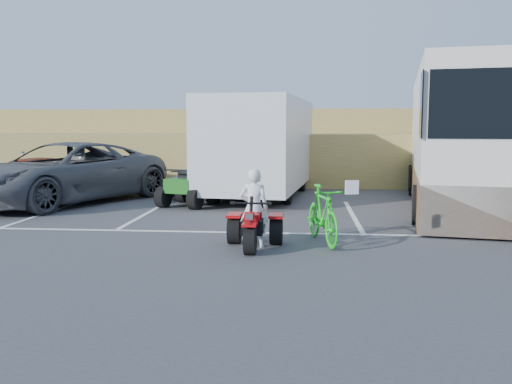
# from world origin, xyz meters

# --- Properties ---
(ground) EXTENTS (100.00, 100.00, 0.00)m
(ground) POSITION_xyz_m (0.00, 0.00, 0.00)
(ground) COLOR #3C3C3F
(ground) RESTS_ON ground
(parking_stripes) EXTENTS (28.00, 5.16, 0.01)m
(parking_stripes) POSITION_xyz_m (0.87, 4.07, 0.00)
(parking_stripes) COLOR white
(parking_stripes) RESTS_ON ground
(grass_embankment) EXTENTS (40.00, 8.50, 3.10)m
(grass_embankment) POSITION_xyz_m (0.00, 15.48, 1.42)
(grass_embankment) COLOR olive
(grass_embankment) RESTS_ON ground
(red_trike_atv) EXTENTS (1.11, 1.47, 0.95)m
(red_trike_atv) POSITION_xyz_m (0.49, 0.88, 0.00)
(red_trike_atv) COLOR #AA090C
(red_trike_atv) RESTS_ON ground
(rider) EXTENTS (0.55, 0.37, 1.50)m
(rider) POSITION_xyz_m (0.49, 1.03, 0.75)
(rider) COLOR white
(rider) RESTS_ON ground
(green_dirt_bike) EXTENTS (1.00, 1.96, 1.14)m
(green_dirt_bike) POSITION_xyz_m (1.79, 1.47, 0.57)
(green_dirt_bike) COLOR #14BF19
(green_dirt_bike) RESTS_ON ground
(grey_pickup) EXTENTS (5.50, 7.21, 1.82)m
(grey_pickup) POSITION_xyz_m (-5.74, 6.58, 0.91)
(grey_pickup) COLOR #464A4E
(grey_pickup) RESTS_ON ground
(red_car) EXTENTS (2.42, 4.24, 1.36)m
(red_car) POSITION_xyz_m (-7.53, 7.86, 0.68)
(red_car) COLOR maroon
(red_car) RESTS_ON ground
(cargo_trailer) EXTENTS (3.49, 7.07, 3.18)m
(cargo_trailer) POSITION_xyz_m (-0.01, 8.71, 1.72)
(cargo_trailer) COLOR silver
(cargo_trailer) RESTS_ON ground
(rv_motorhome) EXTENTS (4.44, 10.78, 3.77)m
(rv_motorhome) POSITION_xyz_m (5.98, 7.08, 1.64)
(rv_motorhome) COLOR silver
(rv_motorhome) RESTS_ON ground
(quad_atv_blue) EXTENTS (1.13, 1.48, 0.93)m
(quad_atv_blue) POSITION_xyz_m (-2.38, 7.90, 0.00)
(quad_atv_blue) COLOR navy
(quad_atv_blue) RESTS_ON ground
(quad_atv_green) EXTENTS (1.72, 2.01, 1.12)m
(quad_atv_green) POSITION_xyz_m (-1.89, 6.29, 0.00)
(quad_atv_green) COLOR #155F17
(quad_atv_green) RESTS_ON ground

